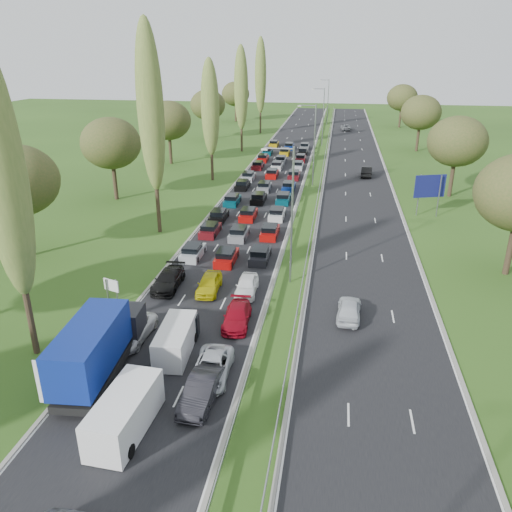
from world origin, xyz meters
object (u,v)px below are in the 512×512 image
at_px(near_car_2, 131,331).
at_px(info_sign, 112,288).
at_px(near_car_3, 168,280).
at_px(white_van_front, 127,410).
at_px(blue_lorry, 98,346).
at_px(white_van_rear, 177,338).
at_px(direction_sign, 430,188).

bearing_deg(near_car_2, info_sign, 128.35).
xyz_separation_m(near_car_3, white_van_front, (3.44, -17.15, 0.41)).
relative_size(blue_lorry, white_van_rear, 1.87).
distance_m(blue_lorry, white_van_front, 5.74).
height_order(white_van_front, direction_sign, direction_sign).
xyz_separation_m(info_sign, direction_sign, (28.80, 28.31, 2.20)).
xyz_separation_m(blue_lorry, info_sign, (-3.40, 9.27, -0.71)).
relative_size(near_car_2, direction_sign, 0.96).
relative_size(near_car_2, near_car_3, 0.99).
xyz_separation_m(near_car_3, blue_lorry, (-0.16, -12.77, 1.32)).
relative_size(white_van_rear, direction_sign, 0.98).
distance_m(near_car_2, direction_sign, 41.86).
relative_size(near_car_2, blue_lorry, 0.53).
bearing_deg(white_van_front, near_car_3, 104.54).
height_order(near_car_3, info_sign, info_sign).
bearing_deg(near_car_2, white_van_front, -66.63).
distance_m(blue_lorry, info_sign, 9.90).
bearing_deg(near_car_3, blue_lorry, -92.30).
bearing_deg(white_van_rear, direction_sign, 54.20).
relative_size(blue_lorry, direction_sign, 1.83).
bearing_deg(near_car_2, near_car_3, 93.18).
bearing_deg(near_car_3, direction_sign, 42.93).
distance_m(white_van_front, direction_sign, 47.33).
relative_size(near_car_3, white_van_rear, 0.99).
height_order(near_car_2, near_car_3, near_car_3).
height_order(blue_lorry, info_sign, blue_lorry).
bearing_deg(direction_sign, white_van_front, -117.45).
bearing_deg(info_sign, white_van_front, -62.81).
bearing_deg(near_car_3, info_sign, -137.10).
xyz_separation_m(blue_lorry, white_van_front, (3.61, -4.37, -0.92)).
bearing_deg(white_van_rear, near_car_3, 107.91).
distance_m(near_car_2, white_van_rear, 3.82).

